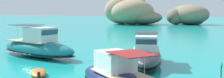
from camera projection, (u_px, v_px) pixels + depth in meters
islet_large at (132, 12)px, 90.24m from camera, size 22.73×20.12×9.07m
islet_small at (188, 15)px, 88.77m from camera, size 17.59×17.24×6.54m
motorboat_charcoal at (146, 55)px, 23.07m from camera, size 4.18×8.96×2.70m
motorboat_teal at (38, 47)px, 26.96m from camera, size 10.59×6.04×3.17m
dinghy_tender at (38, 73)px, 19.18m from camera, size 2.41×2.75×0.58m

